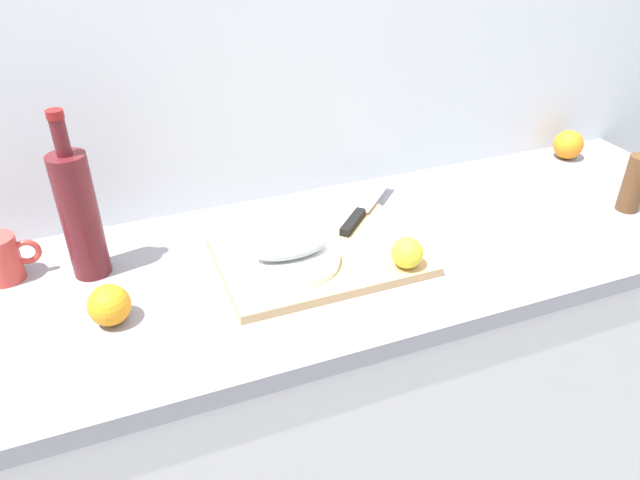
% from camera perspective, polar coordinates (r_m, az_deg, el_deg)
% --- Properties ---
extents(back_wall, '(3.20, 0.05, 2.50)m').
position_cam_1_polar(back_wall, '(1.42, -2.85, 17.66)').
color(back_wall, silver).
rests_on(back_wall, ground_plane).
extents(kitchen_counter, '(2.00, 0.60, 0.90)m').
position_cam_1_polar(kitchen_counter, '(1.58, 1.93, -14.95)').
color(kitchen_counter, white).
rests_on(kitchen_counter, ground_plane).
extents(cutting_board, '(0.42, 0.30, 0.02)m').
position_cam_1_polar(cutting_board, '(1.25, -0.00, -1.55)').
color(cutting_board, tan).
rests_on(cutting_board, kitchen_counter).
extents(white_plate, '(0.20, 0.20, 0.01)m').
position_cam_1_polar(white_plate, '(1.21, -2.82, -1.81)').
color(white_plate, white).
rests_on(white_plate, cutting_board).
extents(fish_fillet, '(0.15, 0.06, 0.04)m').
position_cam_1_polar(fish_fillet, '(1.20, -2.85, -0.80)').
color(fish_fillet, '#999E99').
rests_on(fish_fillet, white_plate).
extents(chef_knife, '(0.22, 0.23, 0.02)m').
position_cam_1_polar(chef_knife, '(1.38, 3.97, 2.78)').
color(chef_knife, silver).
rests_on(chef_knife, cutting_board).
extents(lemon_0, '(0.06, 0.06, 0.06)m').
position_cam_1_polar(lemon_0, '(1.20, 8.44, -1.24)').
color(lemon_0, yellow).
rests_on(lemon_0, cutting_board).
extents(wine_bottle, '(0.07, 0.07, 0.35)m').
position_cam_1_polar(wine_bottle, '(1.24, -22.25, 2.40)').
color(wine_bottle, '#59191E').
rests_on(wine_bottle, kitchen_counter).
extents(coffee_mug_0, '(0.11, 0.07, 0.10)m').
position_cam_1_polar(coffee_mug_0, '(1.33, -28.34, -1.57)').
color(coffee_mug_0, '#CC3F38').
rests_on(coffee_mug_0, kitchen_counter).
extents(orange_0, '(0.08, 0.08, 0.08)m').
position_cam_1_polar(orange_0, '(1.85, 22.88, 8.50)').
color(orange_0, orange).
rests_on(orange_0, kitchen_counter).
extents(orange_1, '(0.08, 0.08, 0.08)m').
position_cam_1_polar(orange_1, '(1.13, -19.70, -5.94)').
color(orange_1, orange).
rests_on(orange_1, kitchen_counter).
extents(pepper_mill, '(0.05, 0.05, 0.14)m').
position_cam_1_polar(pepper_mill, '(1.60, 28.08, 4.84)').
color(pepper_mill, brown).
rests_on(pepper_mill, kitchen_counter).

